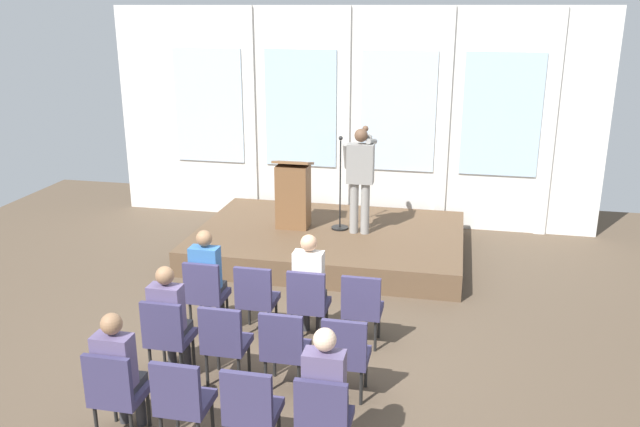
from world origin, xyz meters
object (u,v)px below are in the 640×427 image
chair_r0_c3 (362,305)px  chair_r1_c0 (167,333)px  chair_r1_c3 (346,352)px  chair_r2_c0 (116,390)px  lectern (293,195)px  chair_r2_c3 (323,416)px  audience_r0_c2 (310,281)px  chair_r1_c1 (225,339)px  chair_r0_c1 (256,296)px  chair_r0_c2 (308,300)px  audience_r0_c0 (207,274)px  speaker (360,173)px  audience_r2_c3 (325,390)px  chair_r2_c2 (251,407)px  audience_r1_c0 (169,314)px  audience_r2_c0 (118,368)px  chair_r1_c2 (284,346)px  mic_stand (340,209)px  chair_r2_c1 (182,398)px  chair_r0_c0 (206,291)px

chair_r0_c3 → chair_r1_c0: size_ratio=1.00×
chair_r1_c3 → chair_r2_c0: bearing=-150.2°
lectern → chair_r2_c3: lectern is taller
audience_r0_c2 → chair_r1_c1: 1.39m
chair_r0_c1 → chair_r1_c1: 1.13m
chair_r0_c1 → chair_r0_c2: size_ratio=1.00×
audience_r0_c0 → chair_r1_c3: (1.97, -1.21, -0.20)m
audience_r0_c2 → chair_r1_c0: size_ratio=1.44×
speaker → audience_r0_c0: size_ratio=1.30×
chair_r1_c1 → audience_r2_c3: (1.31, -1.05, 0.21)m
chair_r1_c0 → chair_r0_c1: bearing=59.8°
chair_r0_c2 → chair_r1_c0: (-1.31, -1.13, 0.00)m
speaker → chair_r2_c2: 5.31m
chair_r1_c0 → audience_r1_c0: bearing=90.0°
chair_r0_c2 → audience_r0_c0: bearing=176.4°
speaker → chair_r1_c0: 4.45m
chair_r1_c3 → audience_r2_c0: bearing=-152.1°
audience_r1_c0 → chair_r1_c2: (1.31, -0.08, -0.18)m
speaker → chair_r0_c1: 3.21m
mic_stand → chair_r0_c2: 3.12m
chair_r2_c1 → chair_r2_c2: size_ratio=1.00×
chair_r0_c2 → audience_r1_c0: bearing=-141.5°
mic_stand → lectern: (-0.78, -0.05, 0.22)m
chair_r0_c1 → chair_r0_c3: bearing=0.0°
chair_r0_c3 → chair_r2_c0: (-1.97, -2.25, 0.00)m
audience_r0_c0 → chair_r1_c0: 1.22m
chair_r1_c2 → speaker: bearing=87.7°
audience_r0_c0 → chair_r2_c3: bearing=-49.8°
audience_r1_c0 → chair_r2_c0: bearing=-90.0°
audience_r2_c0 → audience_r2_c3: (1.97, -0.00, 0.03)m
chair_r2_c0 → audience_r2_c0: bearing=90.0°
audience_r2_c0 → chair_r2_c3: bearing=-2.4°
mic_stand → lectern: size_ratio=1.34×
chair_r0_c2 → chair_r2_c1: same height
chair_r0_c0 → audience_r2_c3: (1.97, -2.17, 0.21)m
audience_r0_c0 → chair_r1_c3: 2.32m
chair_r1_c1 → chair_r1_c3: (1.31, 0.00, 0.00)m
chair_r2_c1 → chair_r2_c2: (0.66, 0.00, 0.00)m
lectern → audience_r1_c0: 4.12m
chair_r2_c0 → audience_r2_c3: bearing=2.3°
mic_stand → audience_r0_c2: mic_stand is taller
chair_r2_c1 → chair_r2_c0: bearing=180.0°
audience_r0_c0 → audience_r2_c3: (1.97, -2.25, 0.02)m
chair_r0_c0 → chair_r0_c1: size_ratio=1.00×
audience_r2_c0 → lectern: bearing=86.1°
chair_r1_c0 → chair_r2_c3: 2.27m
audience_r2_c3 → chair_r0_c2: bearing=106.8°
chair_r1_c0 → audience_r2_c0: size_ratio=0.73×
chair_r1_c1 → chair_r2_c3: size_ratio=1.00×
speaker → audience_r0_c2: bearing=-93.2°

